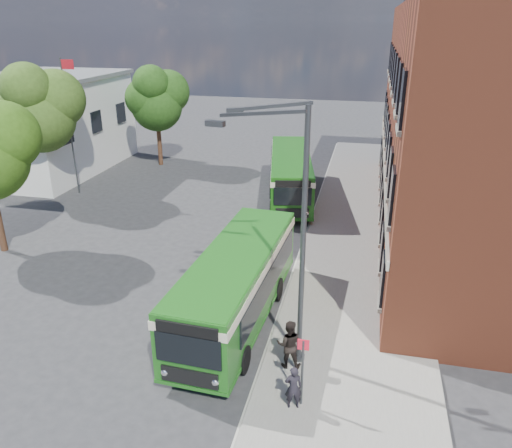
# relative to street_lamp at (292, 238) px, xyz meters

# --- Properties ---
(ground) EXTENTS (120.00, 120.00, 0.00)m
(ground) POSITION_rel_street_lamp_xyz_m (-4.84, 2.00, -4.79)
(ground) COLOR #2A2A2D
(ground) RESTS_ON ground
(pavement) EXTENTS (6.00, 48.00, 0.15)m
(pavement) POSITION_rel_street_lamp_xyz_m (2.16, 10.00, -4.72)
(pavement) COLOR gray
(pavement) RESTS_ON ground
(kerb_line) EXTENTS (0.12, 48.00, 0.01)m
(kerb_line) POSITION_rel_street_lamp_xyz_m (-0.89, 10.00, -4.79)
(kerb_line) COLOR beige
(kerb_line) RESTS_ON ground
(brick_office) EXTENTS (12.10, 26.00, 14.20)m
(brick_office) POSITION_rel_street_lamp_xyz_m (9.16, 14.00, 2.18)
(brick_office) COLOR brown
(brick_office) RESTS_ON ground
(white_building) EXTENTS (9.40, 13.40, 7.30)m
(white_building) POSITION_rel_street_lamp_xyz_m (-22.84, 20.00, -1.13)
(white_building) COLOR white
(white_building) RESTS_ON ground
(flagpole) EXTENTS (0.95, 0.10, 9.00)m
(flagpole) POSITION_rel_street_lamp_xyz_m (-17.29, 15.00, 0.15)
(flagpole) COLOR #37393C
(flagpole) RESTS_ON ground
(street_lamp) EXTENTS (2.96, 2.38, 9.00)m
(street_lamp) POSITION_rel_street_lamp_xyz_m (0.00, 0.00, 0.00)
(street_lamp) COLOR #37393C
(street_lamp) RESTS_ON ground
(bus_stop_sign) EXTENTS (0.35, 0.08, 2.52)m
(bus_stop_sign) POSITION_rel_street_lamp_xyz_m (0.76, -2.20, -3.28)
(bus_stop_sign) COLOR #37393C
(bus_stop_sign) RESTS_ON ground
(bus_front) EXTENTS (3.05, 9.89, 3.02)m
(bus_front) POSITION_rel_street_lamp_xyz_m (-2.43, 2.08, -2.96)
(bus_front) COLOR #1D5E18
(bus_front) RESTS_ON ground
(bus_rear) EXTENTS (4.49, 11.18, 3.02)m
(bus_rear) POSITION_rel_street_lamp_xyz_m (-2.80, 17.35, -2.96)
(bus_rear) COLOR #185412
(bus_rear) RESTS_ON ground
(pedestrian_a) EXTENTS (0.62, 0.49, 1.48)m
(pedestrian_a) POSITION_rel_street_lamp_xyz_m (0.53, -2.39, -3.90)
(pedestrian_a) COLOR black
(pedestrian_a) RESTS_ON pavement
(pedestrian_b) EXTENTS (0.94, 0.77, 1.78)m
(pedestrian_b) POSITION_rel_street_lamp_xyz_m (0.07, -0.47, -3.75)
(pedestrian_b) COLOR black
(pedestrian_b) RESTS_ON pavement
(tree_mid) EXTENTS (5.26, 5.00, 8.89)m
(tree_mid) POSITION_rel_street_lamp_xyz_m (-18.64, 13.89, 1.24)
(tree_mid) COLOR #372114
(tree_mid) RESTS_ON ground
(tree_right) EXTENTS (4.77, 4.54, 8.06)m
(tree_right) POSITION_rel_street_lamp_xyz_m (-14.58, 23.09, 0.68)
(tree_right) COLOR #372114
(tree_right) RESTS_ON ground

